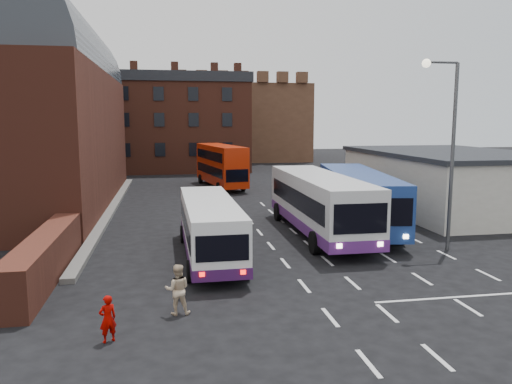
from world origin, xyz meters
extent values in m
plane|color=black|center=(0.00, 0.00, 0.00)|extent=(180.00, 180.00, 0.00)
cube|color=#602B1E|center=(-15.50, 21.00, 5.00)|extent=(12.00, 28.00, 10.00)
cylinder|color=#1E2328|center=(-15.50, 21.00, 10.00)|extent=(12.00, 26.00, 12.00)
cube|color=#602B1E|center=(-10.20, 2.00, 0.90)|extent=(1.20, 10.00, 1.80)
cube|color=beige|center=(15.00, 14.00, 2.00)|extent=(10.00, 16.00, 4.00)
cube|color=#282B30|center=(15.00, 14.00, 4.10)|extent=(10.40, 16.40, 0.30)
cube|color=brown|center=(-6.00, 46.00, 5.50)|extent=(22.00, 10.00, 11.00)
cube|color=brown|center=(6.00, 66.00, 6.00)|extent=(22.00, 22.00, 12.00)
cube|color=white|center=(-3.28, 3.99, 1.59)|extent=(2.38, 10.05, 2.28)
cube|color=black|center=(-3.28, 3.99, 1.73)|extent=(2.43, 8.85, 0.82)
cylinder|color=black|center=(-4.46, 7.17, 0.46)|extent=(0.26, 0.91, 0.91)
cylinder|color=black|center=(-4.39, 0.43, 0.46)|extent=(0.26, 0.91, 0.91)
cylinder|color=black|center=(-2.18, 7.19, 0.46)|extent=(0.26, 0.91, 0.91)
cylinder|color=black|center=(-2.11, 0.45, 0.46)|extent=(0.26, 0.91, 0.91)
cube|color=silver|center=(3.19, 7.65, 1.98)|extent=(2.88, 12.44, 2.83)
cube|color=black|center=(3.19, 7.65, 2.15)|extent=(2.93, 11.24, 1.02)
cylinder|color=black|center=(4.59, 3.69, 0.57)|extent=(0.32, 1.13, 1.13)
cylinder|color=black|center=(4.62, 12.06, 0.57)|extent=(0.32, 1.13, 1.13)
cylinder|color=black|center=(1.76, 3.71, 0.57)|extent=(0.32, 1.13, 1.13)
cylinder|color=black|center=(1.80, 12.07, 0.57)|extent=(0.32, 1.13, 1.13)
cube|color=navy|center=(6.00, 8.86, 1.97)|extent=(4.77, 12.67, 2.81)
cube|color=black|center=(6.00, 8.86, 2.14)|extent=(4.64, 11.50, 1.01)
cylinder|color=black|center=(6.75, 4.75, 0.56)|extent=(0.49, 1.16, 1.13)
cylinder|color=black|center=(8.10, 12.97, 0.56)|extent=(0.49, 1.16, 1.13)
cylinder|color=black|center=(3.98, 5.20, 0.56)|extent=(0.49, 1.16, 1.13)
cylinder|color=black|center=(5.32, 13.42, 0.56)|extent=(0.49, 1.16, 1.13)
cube|color=red|center=(-0.12, 28.69, 2.27)|extent=(4.04, 10.43, 3.61)
cube|color=black|center=(-0.12, 28.69, 1.76)|extent=(3.89, 9.26, 0.83)
cylinder|color=black|center=(1.58, 25.70, 0.46)|extent=(0.42, 0.96, 0.93)
cylinder|color=black|center=(0.40, 32.44, 0.46)|extent=(0.42, 0.96, 0.93)
cylinder|color=black|center=(-0.70, 25.30, 0.46)|extent=(0.42, 0.96, 0.93)
cylinder|color=black|center=(-1.88, 32.04, 0.46)|extent=(0.42, 0.96, 0.93)
cylinder|color=#4B4C4D|center=(8.60, 3.32, 4.59)|extent=(0.18, 0.18, 9.17)
cylinder|color=#4B4C4D|center=(7.80, 3.33, 9.17)|extent=(1.61, 0.14, 0.11)
sphere|color=#FFF2CC|center=(6.99, 3.34, 9.12)|extent=(0.41, 0.41, 0.41)
imported|color=#A00300|center=(-7.00, -4.61, 0.71)|extent=(0.62, 0.54, 1.42)
imported|color=#C9AF8E|center=(-4.94, -2.82, 0.86)|extent=(0.87, 0.69, 1.72)
camera|label=1|loc=(-5.16, -19.03, 6.46)|focal=35.00mm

